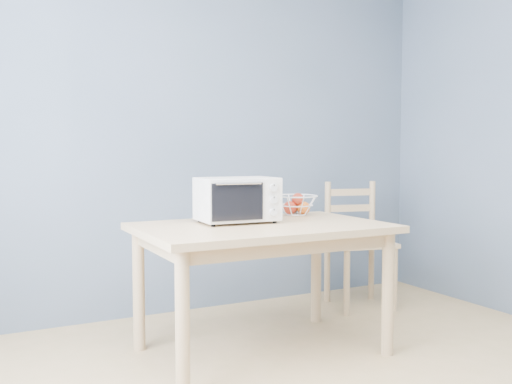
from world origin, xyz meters
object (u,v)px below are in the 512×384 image
dining_table (262,242)px  fruit_basket (296,204)px  dining_chair (358,245)px  toaster_oven (234,199)px

dining_table → fruit_basket: (0.42, 0.31, 0.17)m
fruit_basket → dining_chair: (0.71, 0.26, -0.36)m
toaster_oven → dining_chair: toaster_oven is taller
dining_table → toaster_oven: bearing=129.3°
dining_table → fruit_basket: size_ratio=4.23×
dining_table → dining_chair: dining_chair is taller
dining_table → toaster_oven: (-0.11, 0.13, 0.24)m
toaster_oven → fruit_basket: 0.56m
toaster_oven → dining_chair: 1.38m
fruit_basket → toaster_oven: bearing=-161.9°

